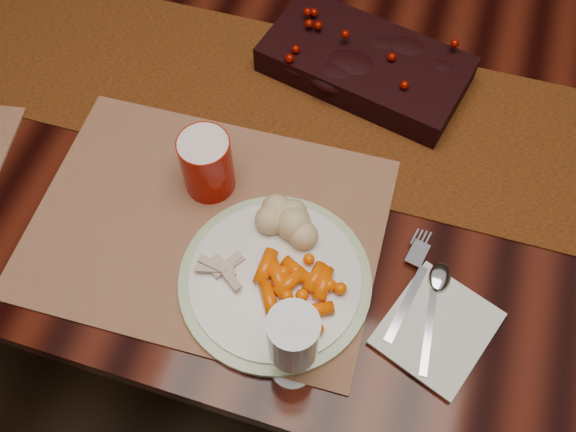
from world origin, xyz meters
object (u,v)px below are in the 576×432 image
(dining_table, at_px, (336,223))
(placemat_main, at_px, (207,226))
(turkey_shreds, at_px, (223,267))
(wine_glass, at_px, (293,348))
(dinner_plate, at_px, (275,280))
(red_cup, at_px, (207,164))
(centerpiece, at_px, (366,61))
(baby_carrots, at_px, (289,287))
(napkin, at_px, (437,328))
(mashed_potatoes, at_px, (286,223))

(dining_table, distance_m, placemat_main, 0.48)
(turkey_shreds, xyz_separation_m, wine_glass, (0.13, -0.09, 0.06))
(dinner_plate, xyz_separation_m, red_cup, (-0.14, 0.12, 0.04))
(dining_table, height_order, placemat_main, placemat_main)
(centerpiece, xyz_separation_m, baby_carrots, (-0.00, -0.41, -0.01))
(baby_carrots, distance_m, wine_glass, 0.11)
(placemat_main, xyz_separation_m, turkey_shreds, (0.05, -0.06, 0.02))
(centerpiece, bearing_deg, placemat_main, -112.93)
(dinner_plate, bearing_deg, turkey_shreds, -172.73)
(turkey_shreds, xyz_separation_m, napkin, (0.29, 0.01, -0.02))
(mashed_potatoes, relative_size, red_cup, 0.87)
(turkey_shreds, height_order, wine_glass, wine_glass)
(mashed_potatoes, xyz_separation_m, turkey_shreds, (-0.06, -0.08, -0.02))
(dining_table, bearing_deg, turkey_shreds, -106.33)
(dinner_plate, bearing_deg, placemat_main, 155.72)
(red_cup, bearing_deg, wine_glass, -49.10)
(centerpiece, relative_size, red_cup, 3.19)
(centerpiece, xyz_separation_m, turkey_shreds, (-0.10, -0.41, -0.01))
(centerpiece, distance_m, baby_carrots, 0.41)
(dining_table, xyz_separation_m, red_cup, (-0.17, -0.20, 0.43))
(dinner_plate, xyz_separation_m, turkey_shreds, (-0.07, -0.01, 0.01))
(dinner_plate, height_order, napkin, dinner_plate)
(centerpiece, relative_size, dinner_plate, 1.24)
(red_cup, bearing_deg, dining_table, 50.10)
(mashed_potatoes, distance_m, red_cup, 0.14)
(dinner_plate, xyz_separation_m, napkin, (0.22, -0.00, -0.00))
(dinner_plate, bearing_deg, red_cup, 138.73)
(mashed_potatoes, height_order, turkey_shreds, mashed_potatoes)
(placemat_main, relative_size, turkey_shreds, 7.97)
(centerpiece, relative_size, wine_glass, 1.98)
(baby_carrots, relative_size, red_cup, 0.99)
(wine_glass, bearing_deg, dining_table, 94.06)
(napkin, bearing_deg, centerpiece, 136.95)
(dining_table, distance_m, baby_carrots, 0.52)
(dinner_plate, xyz_separation_m, wine_glass, (0.06, -0.10, 0.07))
(centerpiece, xyz_separation_m, placemat_main, (-0.15, -0.34, -0.03))
(dining_table, bearing_deg, dinner_plate, -94.65)
(dining_table, xyz_separation_m, wine_glass, (0.03, -0.42, 0.46))
(placemat_main, xyz_separation_m, red_cup, (-0.02, 0.07, 0.05))
(mashed_potatoes, bearing_deg, red_cup, 158.92)
(red_cup, bearing_deg, baby_carrots, -39.49)
(dinner_plate, relative_size, turkey_shreds, 4.22)
(dining_table, height_order, napkin, napkin)
(placemat_main, distance_m, baby_carrots, 0.16)
(dining_table, distance_m, wine_glass, 0.62)
(centerpiece, distance_m, red_cup, 0.32)
(centerpiece, distance_m, turkey_shreds, 0.42)
(placemat_main, height_order, napkin, napkin)
(placemat_main, relative_size, wine_glass, 3.03)
(dinner_plate, bearing_deg, wine_glass, -61.51)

